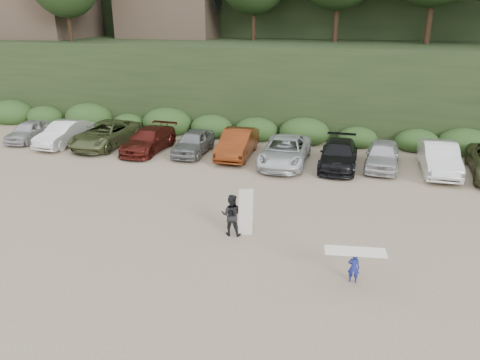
# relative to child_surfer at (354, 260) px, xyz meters

# --- Properties ---
(ground) EXTENTS (120.00, 120.00, 0.00)m
(ground) POSITION_rel_child_surfer_xyz_m (-4.71, 1.95, -0.79)
(ground) COLOR tan
(ground) RESTS_ON ground
(parked_cars) EXTENTS (39.61, 6.37, 1.64)m
(parked_cars) POSITION_rel_child_surfer_xyz_m (-2.17, 12.05, -0.02)
(parked_cars) COLOR #B4B4B9
(parked_cars) RESTS_ON ground
(child_surfer) EXTENTS (1.98, 0.79, 1.16)m
(child_surfer) POSITION_rel_child_surfer_xyz_m (0.00, 0.00, 0.00)
(child_surfer) COLOR navy
(child_surfer) RESTS_ON ground
(adult_surfer) EXTENTS (1.30, 0.68, 1.99)m
(adult_surfer) POSITION_rel_child_surfer_xyz_m (-4.71, 2.27, 0.07)
(adult_surfer) COLOR black
(adult_surfer) RESTS_ON ground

